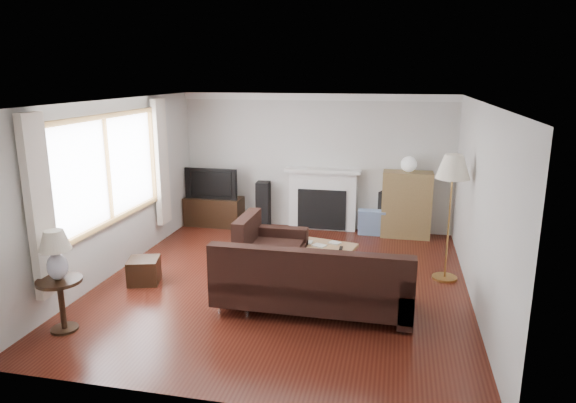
% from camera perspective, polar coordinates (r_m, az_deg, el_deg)
% --- Properties ---
extents(room, '(5.10, 5.60, 2.54)m').
position_cam_1_polar(room, '(6.89, -0.53, 0.62)').
color(room, '#491910').
rests_on(room, ground).
extents(window, '(0.12, 2.74, 1.54)m').
position_cam_1_polar(window, '(7.57, -19.32, 3.36)').
color(window, brown).
rests_on(window, room).
extents(curtain_near, '(0.10, 0.35, 2.10)m').
position_cam_1_polar(curtain_near, '(6.35, -25.88, -0.60)').
color(curtain_near, silver).
rests_on(curtain_near, room).
extents(curtain_far, '(0.10, 0.35, 2.10)m').
position_cam_1_polar(curtain_far, '(8.88, -13.91, 4.24)').
color(curtain_far, silver).
rests_on(curtain_far, room).
extents(fireplace, '(1.40, 0.26, 1.15)m').
position_cam_1_polar(fireplace, '(9.55, 3.85, 0.24)').
color(fireplace, white).
rests_on(fireplace, room).
extents(tv_stand, '(1.09, 0.49, 0.54)m').
position_cam_1_polar(tv_stand, '(9.97, -8.20, -1.07)').
color(tv_stand, black).
rests_on(tv_stand, ground).
extents(television, '(1.02, 0.13, 0.59)m').
position_cam_1_polar(television, '(9.84, -8.32, 2.10)').
color(television, black).
rests_on(television, tv_stand).
extents(speaker_left, '(0.26, 0.31, 0.87)m').
position_cam_1_polar(speaker_left, '(9.72, -2.76, -0.34)').
color(speaker_left, black).
rests_on(speaker_left, ground).
extents(speaker_right, '(0.30, 0.33, 0.80)m').
position_cam_1_polar(speaker_right, '(9.41, 10.83, -1.28)').
color(speaker_right, black).
rests_on(speaker_right, ground).
extents(bookshelf, '(0.86, 0.41, 1.18)m').
position_cam_1_polar(bookshelf, '(9.33, 13.03, -0.33)').
color(bookshelf, olive).
rests_on(bookshelf, ground).
extents(globe_lamp, '(0.27, 0.27, 0.27)m').
position_cam_1_polar(globe_lamp, '(9.18, 13.27, 4.05)').
color(globe_lamp, white).
rests_on(globe_lamp, bookshelf).
extents(sectional_sofa, '(2.60, 1.90, 0.84)m').
position_cam_1_polar(sectional_sofa, '(6.35, 2.85, -8.48)').
color(sectional_sofa, black).
rests_on(sectional_sofa, ground).
extents(coffee_table, '(1.11, 0.76, 0.40)m').
position_cam_1_polar(coffee_table, '(7.68, 3.58, -6.17)').
color(coffee_table, '#A1774D').
rests_on(coffee_table, ground).
extents(footstool, '(0.51, 0.51, 0.35)m').
position_cam_1_polar(footstool, '(7.50, -15.71, -7.41)').
color(footstool, black).
rests_on(footstool, ground).
extents(floor_lamp, '(0.50, 0.50, 1.79)m').
position_cam_1_polar(floor_lamp, '(7.46, 17.47, -1.81)').
color(floor_lamp, '#B07E3D').
rests_on(floor_lamp, ground).
extents(side_table, '(0.50, 0.50, 0.62)m').
position_cam_1_polar(side_table, '(6.44, -23.83, -10.46)').
color(side_table, black).
rests_on(side_table, ground).
extents(table_lamp, '(0.35, 0.35, 0.56)m').
position_cam_1_polar(table_lamp, '(6.23, -24.36, -5.49)').
color(table_lamp, silver).
rests_on(table_lamp, side_table).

